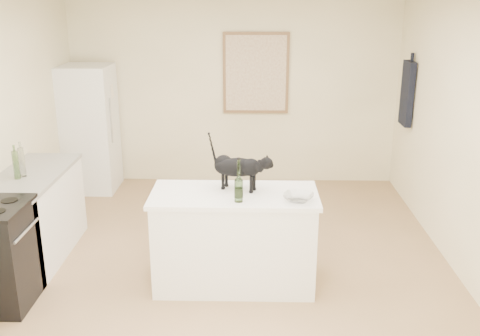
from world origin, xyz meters
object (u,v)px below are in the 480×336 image
(wine_bottle, at_px, (239,183))
(glass_bowl, at_px, (298,198))
(fridge, at_px, (89,129))
(black_cat, at_px, (238,170))

(wine_bottle, distance_m, glass_bowl, 0.53)
(fridge, height_order, glass_bowl, fridge)
(glass_bowl, bearing_deg, black_cat, 152.50)
(black_cat, bearing_deg, wine_bottle, -66.94)
(fridge, relative_size, wine_bottle, 4.94)
(fridge, bearing_deg, black_cat, -49.76)
(fridge, distance_m, glass_bowl, 3.78)
(black_cat, relative_size, glass_bowl, 2.12)
(black_cat, distance_m, wine_bottle, 0.30)
(black_cat, xyz_separation_m, wine_bottle, (0.02, -0.30, -0.02))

